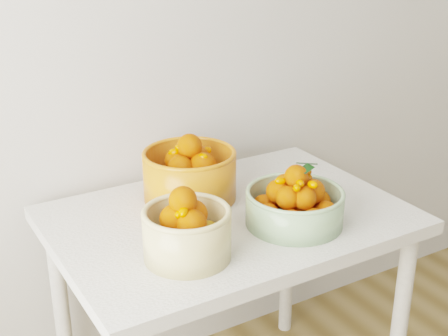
{
  "coord_description": "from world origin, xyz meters",
  "views": [
    {
      "loc": [
        -1.18,
        0.22,
        1.56
      ],
      "look_at": [
        -0.39,
        1.55,
        0.92
      ],
      "focal_mm": 50.0,
      "sensor_mm": 36.0,
      "label": 1
    }
  ],
  "objects_px": {
    "bowl_cream": "(187,232)",
    "table": "(229,243)",
    "bowl_green": "(295,204)",
    "bowl_orange": "(190,174)"
  },
  "relations": [
    {
      "from": "bowl_cream",
      "to": "bowl_green",
      "type": "xyz_separation_m",
      "value": [
        0.34,
        0.01,
        -0.01
      ]
    },
    {
      "from": "bowl_green",
      "to": "bowl_orange",
      "type": "xyz_separation_m",
      "value": [
        -0.17,
        0.3,
        0.02
      ]
    },
    {
      "from": "table",
      "to": "bowl_orange",
      "type": "height_order",
      "value": "bowl_orange"
    },
    {
      "from": "bowl_cream",
      "to": "table",
      "type": "bearing_deg",
      "value": 35.53
    },
    {
      "from": "bowl_green",
      "to": "bowl_orange",
      "type": "distance_m",
      "value": 0.34
    },
    {
      "from": "bowl_green",
      "to": "table",
      "type": "bearing_deg",
      "value": 130.92
    },
    {
      "from": "bowl_cream",
      "to": "bowl_orange",
      "type": "bearing_deg",
      "value": 60.92
    },
    {
      "from": "bowl_green",
      "to": "bowl_orange",
      "type": "height_order",
      "value": "bowl_orange"
    },
    {
      "from": "table",
      "to": "bowl_cream",
      "type": "xyz_separation_m",
      "value": [
        -0.22,
        -0.16,
        0.17
      ]
    },
    {
      "from": "bowl_cream",
      "to": "bowl_green",
      "type": "bearing_deg",
      "value": 1.7
    }
  ]
}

